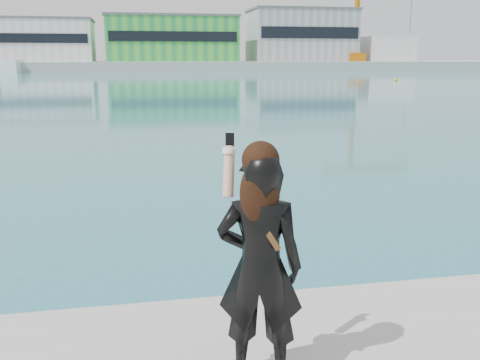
% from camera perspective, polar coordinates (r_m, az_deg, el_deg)
% --- Properties ---
extents(far_quay, '(320.00, 40.00, 2.00)m').
position_cam_1_polar(far_quay, '(133.65, -10.81, 11.90)').
color(far_quay, '#9E9E99').
rests_on(far_quay, ground).
extents(warehouse_white, '(24.48, 15.35, 9.50)m').
position_cam_1_polar(warehouse_white, '(133.30, -20.69, 13.79)').
color(warehouse_white, silver).
rests_on(warehouse_white, far_quay).
extents(warehouse_green, '(30.60, 16.36, 10.50)m').
position_cam_1_polar(warehouse_green, '(132.00, -7.33, 14.73)').
color(warehouse_green, '#228B42').
rests_on(warehouse_green, far_quay).
extents(warehouse_grey_right, '(25.50, 15.35, 12.50)m').
position_cam_1_polar(warehouse_grey_right, '(138.00, 6.51, 15.08)').
color(warehouse_grey_right, gray).
rests_on(warehouse_grey_right, far_quay).
extents(ancillary_shed, '(12.00, 10.00, 6.00)m').
position_cam_1_polar(ancillary_shed, '(144.22, 15.32, 13.33)').
color(ancillary_shed, silver).
rests_on(ancillary_shed, far_quay).
extents(dock_crane, '(23.00, 4.00, 24.00)m').
position_cam_1_polar(dock_crane, '(137.43, 12.89, 17.70)').
color(dock_crane, '#C66A0B').
rests_on(dock_crane, far_quay).
extents(flagpole_right, '(1.28, 0.16, 8.00)m').
position_cam_1_polar(flagpole_right, '(126.83, -0.52, 14.57)').
color(flagpole_right, silver).
rests_on(flagpole_right, far_quay).
extents(buoy_near, '(0.50, 0.50, 0.50)m').
position_cam_1_polar(buoy_near, '(73.07, 16.26, 10.11)').
color(buoy_near, yellow).
rests_on(buoy_near, ground).
extents(woman, '(0.67, 0.53, 1.71)m').
position_cam_1_polar(woman, '(3.66, 2.11, -8.59)').
color(woman, black).
rests_on(woman, near_quay).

